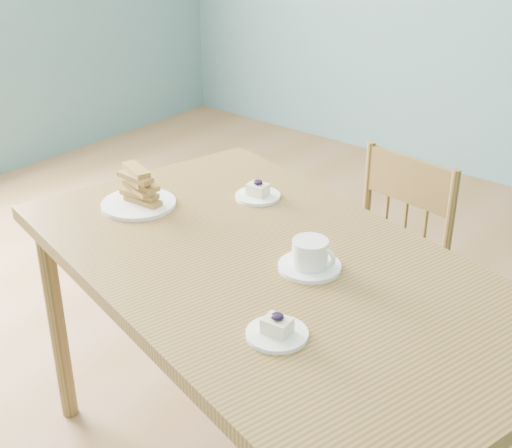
# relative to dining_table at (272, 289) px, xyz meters

# --- Properties ---
(room) EXTENTS (5.01, 5.01, 2.71)m
(room) POSITION_rel_dining_table_xyz_m (-0.28, 0.17, 0.64)
(room) COLOR #896040
(room) RESTS_ON ground
(dining_table) EXTENTS (1.62, 1.17, 0.78)m
(dining_table) POSITION_rel_dining_table_xyz_m (0.00, 0.00, 0.00)
(dining_table) COLOR olive
(dining_table) RESTS_ON ground
(dining_chair) EXTENTS (0.42, 0.41, 0.83)m
(dining_chair) POSITION_rel_dining_table_xyz_m (-0.05, 0.67, -0.28)
(dining_chair) COLOR olive
(dining_chair) RESTS_ON ground
(cheesecake_plate_near) EXTENTS (0.14, 0.14, 0.06)m
(cheesecake_plate_near) POSITION_rel_dining_table_xyz_m (0.20, -0.24, 0.09)
(cheesecake_plate_near) COLOR white
(cheesecake_plate_near) RESTS_ON dining_table
(cheesecake_plate_far) EXTENTS (0.14, 0.14, 0.06)m
(cheesecake_plate_far) POSITION_rel_dining_table_xyz_m (-0.28, 0.29, 0.09)
(cheesecake_plate_far) COLOR white
(cheesecake_plate_far) RESTS_ON dining_table
(coffee_cup) EXTENTS (0.16, 0.16, 0.08)m
(coffee_cup) POSITION_rel_dining_table_xyz_m (0.09, 0.04, 0.11)
(coffee_cup) COLOR white
(coffee_cup) RESTS_ON dining_table
(biscotti_plate) EXTENTS (0.22, 0.22, 0.12)m
(biscotti_plate) POSITION_rel_dining_table_xyz_m (-0.52, 0.02, 0.12)
(biscotti_plate) COLOR white
(biscotti_plate) RESTS_ON dining_table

